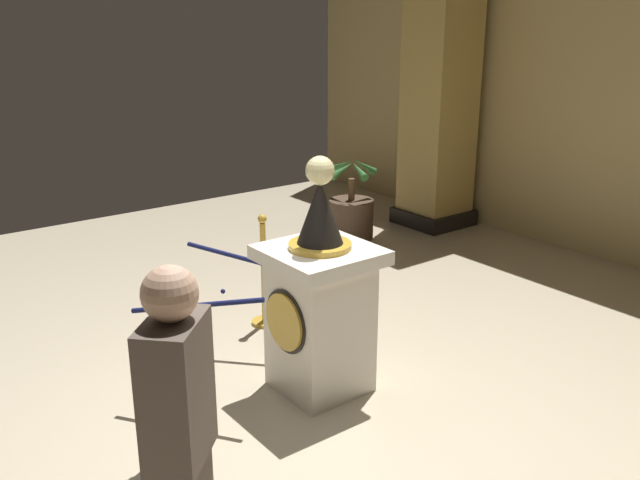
{
  "coord_description": "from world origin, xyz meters",
  "views": [
    {
      "loc": [
        3.43,
        -2.34,
        2.67
      ],
      "look_at": [
        -0.22,
        0.43,
        1.16
      ],
      "focal_mm": 38.71,
      "sensor_mm": 36.0,
      "label": 1
    }
  ],
  "objects_px": {
    "pedestal_clock": "(319,303)",
    "stanchion_far": "(169,397)",
    "stanchion_near": "(264,287)",
    "bystander_guest": "(181,444)",
    "potted_palm_left": "(351,214)"
  },
  "relations": [
    {
      "from": "pedestal_clock",
      "to": "stanchion_far",
      "type": "xyz_separation_m",
      "value": [
        0.03,
        -1.21,
        -0.32
      ]
    },
    {
      "from": "stanchion_near",
      "to": "bystander_guest",
      "type": "height_order",
      "value": "bystander_guest"
    },
    {
      "from": "stanchion_far",
      "to": "stanchion_near",
      "type": "bearing_deg",
      "value": 129.15
    },
    {
      "from": "potted_palm_left",
      "to": "pedestal_clock",
      "type": "bearing_deg",
      "value": -43.39
    },
    {
      "from": "stanchion_far",
      "to": "bystander_guest",
      "type": "distance_m",
      "value": 1.47
    },
    {
      "from": "pedestal_clock",
      "to": "stanchion_far",
      "type": "height_order",
      "value": "pedestal_clock"
    },
    {
      "from": "stanchion_near",
      "to": "potted_palm_left",
      "type": "xyz_separation_m",
      "value": [
        -1.47,
        2.23,
        -0.05
      ]
    },
    {
      "from": "pedestal_clock",
      "to": "bystander_guest",
      "type": "distance_m",
      "value": 2.16
    },
    {
      "from": "pedestal_clock",
      "to": "bystander_guest",
      "type": "height_order",
      "value": "pedestal_clock"
    },
    {
      "from": "pedestal_clock",
      "to": "stanchion_near",
      "type": "height_order",
      "value": "pedestal_clock"
    },
    {
      "from": "bystander_guest",
      "to": "stanchion_far",
      "type": "bearing_deg",
      "value": 158.03
    },
    {
      "from": "stanchion_far",
      "to": "bystander_guest",
      "type": "bearing_deg",
      "value": -21.97
    },
    {
      "from": "stanchion_far",
      "to": "bystander_guest",
      "type": "height_order",
      "value": "bystander_guest"
    },
    {
      "from": "bystander_guest",
      "to": "pedestal_clock",
      "type": "bearing_deg",
      "value": 126.77
    },
    {
      "from": "stanchion_far",
      "to": "potted_palm_left",
      "type": "relative_size",
      "value": 1.01
    }
  ]
}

